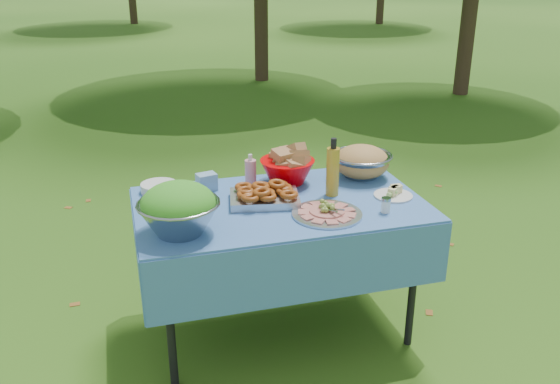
% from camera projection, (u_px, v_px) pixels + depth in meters
% --- Properties ---
extents(ground, '(80.00, 80.00, 0.00)m').
position_uv_depth(ground, '(280.00, 328.00, 3.31)').
color(ground, '#14370A').
rests_on(ground, ground).
extents(picnic_table, '(1.46, 0.86, 0.76)m').
position_uv_depth(picnic_table, '(280.00, 268.00, 3.17)').
color(picnic_table, '#73B0DE').
rests_on(picnic_table, ground).
extents(salad_bowl, '(0.47, 0.47, 0.24)m').
position_uv_depth(salad_bowl, '(179.00, 209.00, 2.65)').
color(salad_bowl, '#92969A').
rests_on(salad_bowl, picnic_table).
extents(pasta_bowl_white, '(0.24, 0.24, 0.12)m').
position_uv_depth(pasta_bowl_white, '(181.00, 194.00, 2.97)').
color(pasta_bowl_white, silver).
rests_on(pasta_bowl_white, picnic_table).
extents(plate_stack, '(0.24, 0.24, 0.05)m').
position_uv_depth(plate_stack, '(159.00, 187.00, 3.16)').
color(plate_stack, silver).
rests_on(plate_stack, picnic_table).
extents(wipes_box, '(0.12, 0.09, 0.09)m').
position_uv_depth(wipes_box, '(207.00, 182.00, 3.17)').
color(wipes_box, '#7AA1C6').
rests_on(wipes_box, picnic_table).
extents(sanitizer_bottle, '(0.08, 0.08, 0.18)m').
position_uv_depth(sanitizer_bottle, '(251.00, 170.00, 3.22)').
color(sanitizer_bottle, pink).
rests_on(sanitizer_bottle, picnic_table).
extents(bread_bowl, '(0.34, 0.34, 0.20)m').
position_uv_depth(bread_bowl, '(287.00, 165.00, 3.26)').
color(bread_bowl, '#D90005').
rests_on(bread_bowl, picnic_table).
extents(pasta_bowl_steel, '(0.43, 0.43, 0.18)m').
position_uv_depth(pasta_bowl_steel, '(362.00, 161.00, 3.35)').
color(pasta_bowl_steel, '#92969A').
rests_on(pasta_bowl_steel, picnic_table).
extents(fried_tray, '(0.39, 0.30, 0.08)m').
position_uv_depth(fried_tray, '(264.00, 195.00, 3.01)').
color(fried_tray, '#B6B6BB').
rests_on(fried_tray, picnic_table).
extents(charcuterie_platter, '(0.38, 0.38, 0.08)m').
position_uv_depth(charcuterie_platter, '(327.00, 208.00, 2.87)').
color(charcuterie_platter, '#B9BBC1').
rests_on(charcuterie_platter, picnic_table).
extents(oil_bottle, '(0.08, 0.08, 0.31)m').
position_uv_depth(oil_bottle, '(333.00, 167.00, 3.07)').
color(oil_bottle, '#B48F25').
rests_on(oil_bottle, picnic_table).
extents(cheese_plate, '(0.25, 0.25, 0.06)m').
position_uv_depth(cheese_plate, '(393.00, 191.00, 3.09)').
color(cheese_plate, silver).
rests_on(cheese_plate, picnic_table).
extents(shaker, '(0.06, 0.06, 0.08)m').
position_uv_depth(shaker, '(386.00, 205.00, 2.90)').
color(shaker, white).
rests_on(shaker, picnic_table).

